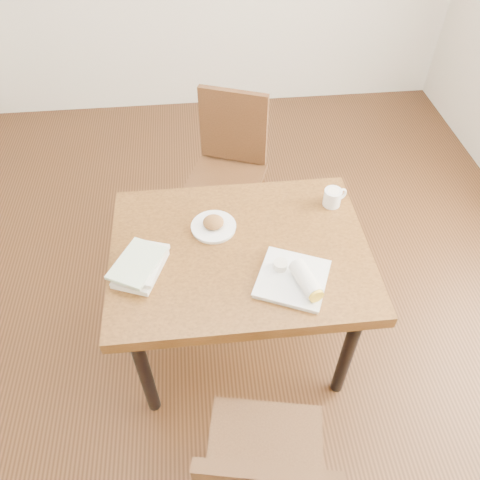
{
  "coord_description": "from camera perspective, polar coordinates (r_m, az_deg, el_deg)",
  "views": [
    {
      "loc": [
        -0.14,
        -1.35,
        2.25
      ],
      "look_at": [
        0.0,
        0.0,
        0.8
      ],
      "focal_mm": 35.0,
      "sensor_mm": 36.0,
      "label": 1
    }
  ],
  "objects": [
    {
      "name": "coffee_mug",
      "position": [
        2.23,
        11.28,
        5.17
      ],
      "size": [
        0.12,
        0.08,
        0.08
      ],
      "color": "white",
      "rests_on": "table"
    },
    {
      "name": "chair_near",
      "position": [
        1.77,
        2.95,
        -26.9
      ],
      "size": [
        0.49,
        0.49,
        0.95
      ],
      "color": "#482C14",
      "rests_on": "ground"
    },
    {
      "name": "table",
      "position": [
        2.09,
        0.0,
        -2.55
      ],
      "size": [
        1.12,
        0.85,
        0.75
      ],
      "color": "brown",
      "rests_on": "ground"
    },
    {
      "name": "plate_burrito",
      "position": [
        1.89,
        6.9,
        -4.72
      ],
      "size": [
        0.35,
        0.35,
        0.09
      ],
      "color": "white",
      "rests_on": "table"
    },
    {
      "name": "room_walls",
      "position": [
        1.49,
        0.0,
        22.45
      ],
      "size": [
        4.02,
        5.02,
        2.8
      ],
      "color": "silver",
      "rests_on": "ground"
    },
    {
      "name": "book_stack",
      "position": [
        1.96,
        -12.05,
        -3.03
      ],
      "size": [
        0.26,
        0.29,
        0.06
      ],
      "color": "white",
      "rests_on": "table"
    },
    {
      "name": "plate_scone",
      "position": [
        2.09,
        -3.25,
        1.82
      ],
      "size": [
        0.2,
        0.2,
        0.06
      ],
      "color": "white",
      "rests_on": "table"
    },
    {
      "name": "ground",
      "position": [
        2.63,
        0.0,
        -12.09
      ],
      "size": [
        4.0,
        5.0,
        0.01
      ],
      "primitive_type": "cube",
      "color": "#472814",
      "rests_on": "ground"
    },
    {
      "name": "chair_far",
      "position": [
        2.8,
        -1.38,
        9.42
      ],
      "size": [
        0.54,
        0.54,
        0.95
      ],
      "color": "#4D2D16",
      "rests_on": "ground"
    }
  ]
}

